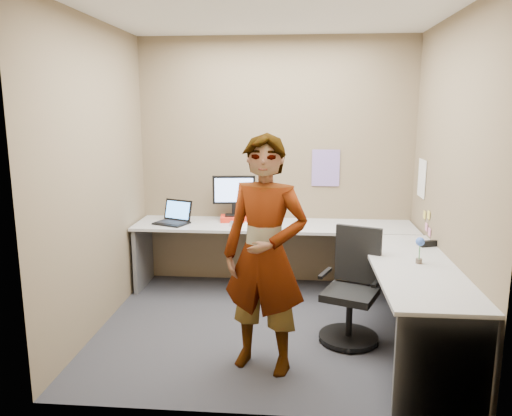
# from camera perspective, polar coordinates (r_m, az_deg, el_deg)

# --- Properties ---
(ground) EXTENTS (3.00, 3.00, 0.00)m
(ground) POSITION_cam_1_polar(r_m,az_deg,el_deg) (4.63, 1.34, -13.51)
(ground) COLOR #29292E
(ground) RESTS_ON ground
(wall_back) EXTENTS (3.00, 0.00, 3.00)m
(wall_back) POSITION_cam_1_polar(r_m,az_deg,el_deg) (5.52, 2.25, 5.19)
(wall_back) COLOR brown
(wall_back) RESTS_ON ground
(wall_right) EXTENTS (0.00, 2.70, 2.70)m
(wall_right) POSITION_cam_1_polar(r_m,az_deg,el_deg) (4.41, 21.30, 2.82)
(wall_right) COLOR brown
(wall_right) RESTS_ON ground
(wall_left) EXTENTS (0.00, 2.70, 2.70)m
(wall_left) POSITION_cam_1_polar(r_m,az_deg,el_deg) (4.58, -17.70, 3.35)
(wall_left) COLOR brown
(wall_left) RESTS_ON ground
(ceiling) EXTENTS (3.00, 3.00, 0.00)m
(ceiling) POSITION_cam_1_polar(r_m,az_deg,el_deg) (4.26, 1.52, 21.56)
(ceiling) COLOR white
(ceiling) RESTS_ON wall_back
(desk) EXTENTS (2.98, 2.58, 0.73)m
(desk) POSITION_cam_1_polar(r_m,az_deg,el_deg) (4.77, 6.92, -5.23)
(desk) COLOR #ADADAD
(desk) RESTS_ON ground
(paper_ream) EXTENTS (0.31, 0.24, 0.06)m
(paper_ream) POSITION_cam_1_polar(r_m,az_deg,el_deg) (5.45, -2.53, -1.19)
(paper_ream) COLOR red
(paper_ream) RESTS_ON desk
(monitor) EXTENTS (0.46, 0.15, 0.44)m
(monitor) POSITION_cam_1_polar(r_m,az_deg,el_deg) (5.42, -2.54, 1.81)
(monitor) COLOR black
(monitor) RESTS_ON paper_ream
(laptop) EXTENTS (0.42, 0.39, 0.24)m
(laptop) POSITION_cam_1_polar(r_m,az_deg,el_deg) (5.42, -9.32, -1.07)
(laptop) COLOR black
(laptop) RESTS_ON desk
(trackball_mouse) EXTENTS (0.12, 0.08, 0.07)m
(trackball_mouse) POSITION_cam_1_polar(r_m,az_deg,el_deg) (5.23, -2.33, -1.79)
(trackball_mouse) COLOR #B7B7BC
(trackball_mouse) RESTS_ON desk
(origami) EXTENTS (0.10, 0.10, 0.06)m
(origami) POSITION_cam_1_polar(r_m,az_deg,el_deg) (5.18, -1.20, -1.85)
(origami) COLOR white
(origami) RESTS_ON desk
(stapler) EXTENTS (0.15, 0.09, 0.05)m
(stapler) POSITION_cam_1_polar(r_m,az_deg,el_deg) (4.71, 19.12, -3.87)
(stapler) COLOR black
(stapler) RESTS_ON desk
(flower) EXTENTS (0.07, 0.07, 0.22)m
(flower) POSITION_cam_1_polar(r_m,az_deg,el_deg) (4.16, 18.22, -4.16)
(flower) COLOR brown
(flower) RESTS_ON desk
(calendar_purple) EXTENTS (0.30, 0.01, 0.40)m
(calendar_purple) POSITION_cam_1_polar(r_m,az_deg,el_deg) (5.52, 7.97, 4.56)
(calendar_purple) COLOR #846BB7
(calendar_purple) RESTS_ON wall_back
(calendar_white) EXTENTS (0.01, 0.28, 0.38)m
(calendar_white) POSITION_cam_1_polar(r_m,az_deg,el_deg) (5.28, 18.43, 3.23)
(calendar_white) COLOR white
(calendar_white) RESTS_ON wall_right
(sticky_note_a) EXTENTS (0.01, 0.07, 0.07)m
(sticky_note_a) POSITION_cam_1_polar(r_m,az_deg,el_deg) (5.00, 19.12, -0.76)
(sticky_note_a) COLOR #F2E059
(sticky_note_a) RESTS_ON wall_right
(sticky_note_b) EXTENTS (0.01, 0.07, 0.07)m
(sticky_note_b) POSITION_cam_1_polar(r_m,az_deg,el_deg) (5.07, 18.89, -2.08)
(sticky_note_b) COLOR pink
(sticky_note_b) RESTS_ON wall_right
(sticky_note_c) EXTENTS (0.01, 0.07, 0.07)m
(sticky_note_c) POSITION_cam_1_polar(r_m,az_deg,el_deg) (4.96, 19.20, -2.62)
(sticky_note_c) COLOR pink
(sticky_note_c) RESTS_ON wall_right
(sticky_note_d) EXTENTS (0.01, 0.07, 0.07)m
(sticky_note_d) POSITION_cam_1_polar(r_m,az_deg,el_deg) (5.14, 18.70, -0.73)
(sticky_note_d) COLOR #F2E059
(sticky_note_d) RESTS_ON wall_right
(office_chair) EXTENTS (0.55, 0.54, 0.94)m
(office_chair) POSITION_cam_1_polar(r_m,az_deg,el_deg) (4.35, 10.90, -9.84)
(office_chair) COLOR black
(office_chair) RESTS_ON ground
(person) EXTENTS (0.74, 0.60, 1.77)m
(person) POSITION_cam_1_polar(r_m,az_deg,el_deg) (3.67, 1.02, -5.42)
(person) COLOR #999399
(person) RESTS_ON ground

